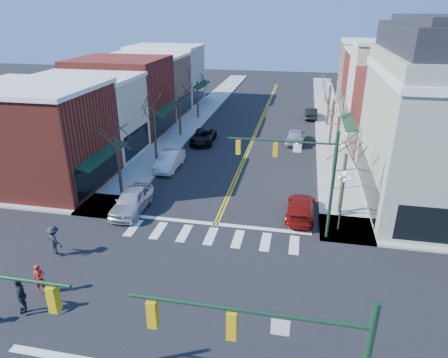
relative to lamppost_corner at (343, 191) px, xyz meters
The scene contains 32 objects.
ground 12.18m from the lamppost_corner, 133.97° to the right, with size 160.00×160.00×0.00m, color black.
sidewalk_left 20.69m from the lamppost_corner, 145.84° to the left, with size 3.50×70.00×0.15m, color #9E9B93.
sidewalk_right 11.87m from the lamppost_corner, 87.26° to the left, with size 3.50×70.00×0.15m, color #9E9B93.
bldg_left_brick_a 23.94m from the lamppost_corner, behind, with size 10.00×8.50×8.00m, color maroon.
bldg_left_stucco_a 26.14m from the lamppost_corner, 155.10° to the left, with size 10.00×7.00×7.50m, color beige.
bldg_left_brick_b 30.40m from the lamppost_corner, 141.28° to the left, with size 10.00×9.00×8.50m, color maroon.
bldg_left_tan 36.13m from the lamppost_corner, 131.01° to the left, with size 10.00×7.50×7.80m, color #957552.
bldg_left_stucco_b 42.28m from the lamppost_corner, 124.10° to the left, with size 10.00×8.00×8.20m, color beige.
bldg_right_brick_a 18.76m from the lamppost_corner, 67.06° to the left, with size 10.00×8.50×8.00m, color maroon.
bldg_right_stucco 26.12m from the lamppost_corner, 73.72° to the left, with size 10.00×7.00×10.00m, color beige.
bldg_right_brick_b 33.33m from the lamppost_corner, 77.34° to the left, with size 10.00×8.00×8.50m, color maroon.
bldg_right_tan 41.18m from the lamppost_corner, 79.78° to the left, with size 10.00×8.00×9.00m, color #957552.
traffic_mast_far_right 3.36m from the lamppost_corner, 157.49° to the right, with size 6.60×0.28×7.20m.
lamppost_corner is the anchor object (origin of this frame).
lamppost_midblock 6.50m from the lamppost_corner, 90.00° to the left, with size 0.36×0.36×4.33m.
tree_left_a 16.80m from the lamppost_corner, behind, with size 0.24×0.24×4.76m, color #382B21.
tree_left_b 19.65m from the lamppost_corner, 147.69° to the left, with size 0.24×0.24×5.04m, color #382B21.
tree_left_c 24.87m from the lamppost_corner, 131.90° to the left, with size 0.24×0.24×4.55m, color #382B21.
tree_left_d 31.27m from the lamppost_corner, 122.06° to the left, with size 0.24×0.24×4.90m, color #382B21.
tree_right_a 2.59m from the lamppost_corner, 85.43° to the left, with size 0.24×0.24×4.62m, color #382B21.
tree_right_b 10.51m from the lamppost_corner, 88.91° to the left, with size 0.24×0.24×5.18m, color #382B21.
tree_right_c 18.51m from the lamppost_corner, 89.38° to the left, with size 0.24×0.24×4.83m, color #382B21.
tree_right_d 26.51m from the lamppost_corner, 89.57° to the left, with size 0.24×0.24×4.97m, color #382B21.
car_left_near 14.75m from the lamppost_corner, behind, with size 2.01×4.99×1.70m, color silver.
car_left_mid 17.06m from the lamppost_corner, 149.66° to the left, with size 1.66×4.76×1.57m, color silver.
car_left_far 21.44m from the lamppost_corner, 128.96° to the left, with size 2.33×5.04×1.40m, color black.
car_right_near 3.72m from the lamppost_corner, 148.02° to the left, with size 1.97×4.85×1.41m, color maroon.
car_right_mid 18.94m from the lamppost_corner, 100.41° to the left, with size 1.91×4.76×1.62m, color #BCBCC1.
car_right_far 29.61m from the lamppost_corner, 93.50° to the left, with size 1.52×4.35×1.43m, color black.
pedestrian_red_a 18.37m from the lamppost_corner, 148.46° to the right, with size 0.58×0.38×1.58m, color red.
pedestrian_dark_a 19.11m from the lamppost_corner, 144.57° to the right, with size 1.10×0.46×1.88m, color black.
pedestrian_dark_b 18.03m from the lamppost_corner, 159.64° to the right, with size 1.18×0.68×1.82m, color black.
Camera 1 is at (5.25, -15.65, 13.80)m, focal length 32.00 mm.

